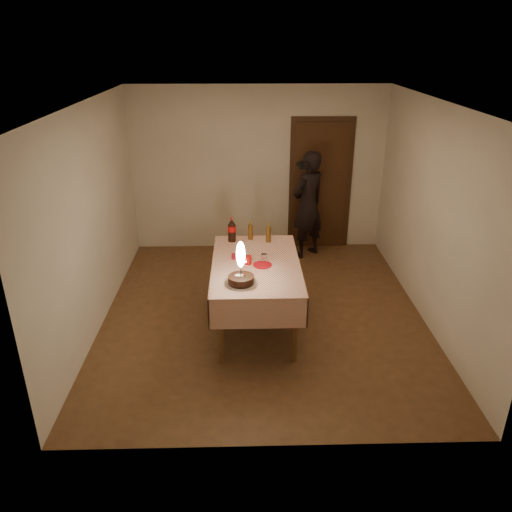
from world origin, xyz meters
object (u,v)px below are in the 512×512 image
at_px(red_cup, 248,260).
at_px(cola_bottle, 232,230).
at_px(birthday_cake, 241,274).
at_px(red_plate, 262,265).
at_px(clear_cup, 264,258).
at_px(amber_bottle_right, 268,233).
at_px(amber_bottle_left, 250,231).
at_px(dining_table, 256,272).
at_px(photographer, 308,205).

relative_size(red_cup, cola_bottle, 0.31).
bearing_deg(birthday_cake, red_plate, 61.60).
xyz_separation_m(red_cup, clear_cup, (0.19, 0.08, -0.01)).
relative_size(birthday_cake, red_cup, 4.84).
xyz_separation_m(red_cup, cola_bottle, (-0.20, 0.71, 0.10)).
bearing_deg(clear_cup, cola_bottle, 121.46).
distance_m(birthday_cake, amber_bottle_right, 1.22).
distance_m(amber_bottle_left, amber_bottle_right, 0.25).
distance_m(birthday_cake, cola_bottle, 1.20).
bearing_deg(dining_table, birthday_cake, -108.30).
distance_m(cola_bottle, photographer, 1.85).
relative_size(amber_bottle_left, photographer, 0.15).
distance_m(clear_cup, photographer, 2.21).
relative_size(clear_cup, photographer, 0.05).
bearing_deg(amber_bottle_right, cola_bottle, 175.99).
distance_m(clear_cup, cola_bottle, 0.75).
distance_m(amber_bottle_left, photographer, 1.66).
relative_size(birthday_cake, amber_bottle_right, 1.90).
relative_size(red_plate, red_cup, 2.20).
distance_m(red_cup, clear_cup, 0.20).
height_order(red_plate, cola_bottle, cola_bottle).
bearing_deg(cola_bottle, birthday_cake, -84.46).
distance_m(red_plate, cola_bottle, 0.84).
xyz_separation_m(red_cup, photographer, (0.96, 2.15, -0.04)).
bearing_deg(photographer, dining_table, -112.11).
bearing_deg(birthday_cake, amber_bottle_left, 84.50).
xyz_separation_m(amber_bottle_right, photographer, (0.69, 1.48, -0.11)).
relative_size(dining_table, photographer, 1.02).
height_order(birthday_cake, amber_bottle_right, birthday_cake).
relative_size(amber_bottle_left, amber_bottle_right, 1.00).
distance_m(red_plate, amber_bottle_right, 0.73).
bearing_deg(birthday_cake, cola_bottle, 95.54).
bearing_deg(dining_table, red_cup, -163.96).
bearing_deg(amber_bottle_right, red_plate, -98.25).
height_order(red_plate, amber_bottle_left, amber_bottle_left).
height_order(dining_table, red_cup, red_cup).
xyz_separation_m(dining_table, photographer, (0.86, 2.13, 0.12)).
bearing_deg(amber_bottle_left, clear_cup, -77.90).
height_order(birthday_cake, cola_bottle, birthday_cake).
bearing_deg(photographer, cola_bottle, -128.52).
xyz_separation_m(clear_cup, amber_bottle_left, (-0.15, 0.69, 0.07)).
height_order(amber_bottle_left, photographer, photographer).
bearing_deg(clear_cup, red_cup, -158.23).
bearing_deg(dining_table, red_plate, -41.73).
distance_m(birthday_cake, red_cup, 0.50).
bearing_deg(red_cup, amber_bottle_right, 68.20).
bearing_deg(red_plate, photographer, 70.18).
distance_m(cola_bottle, amber_bottle_right, 0.47).
xyz_separation_m(red_plate, cola_bottle, (-0.36, 0.74, 0.15)).
xyz_separation_m(dining_table, amber_bottle_right, (0.18, 0.65, 0.23)).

